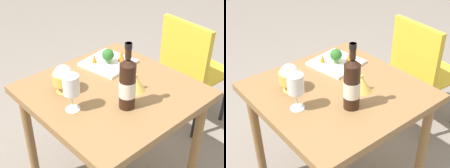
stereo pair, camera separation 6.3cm
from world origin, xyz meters
The scene contains 10 objects.
dining_table centered at (0.00, 0.00, 0.63)m, with size 0.78×0.78×0.73m.
chair_near_window centered at (-0.83, -0.10, 0.53)m, with size 0.43×0.43×0.85m.
wine_bottle centered at (0.05, 0.15, 0.86)m, with size 0.08×0.08×0.32m.
wine_glass centered at (0.25, 0.01, 0.86)m, with size 0.08×0.08×0.18m.
rice_bowl centered at (0.18, -0.15, 0.80)m, with size 0.11×0.11×0.14m.
rice_bowl_lid centered at (-0.08, 0.08, 0.77)m, with size 0.10×0.10×0.09m.
serving_plate centered at (-0.16, -0.21, 0.74)m, with size 0.29×0.29×0.02m.
broccoli_floret centered at (-0.15, -0.20, 0.79)m, with size 0.07×0.07×0.09m.
carrot_garnish_left centered at (-0.22, -0.17, 0.78)m, with size 0.04×0.04×0.07m.
carrot_garnish_right centered at (-0.09, -0.25, 0.77)m, with size 0.03×0.03×0.05m.
Camera 1 is at (0.89, 0.99, 1.60)m, focal length 50.77 mm.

